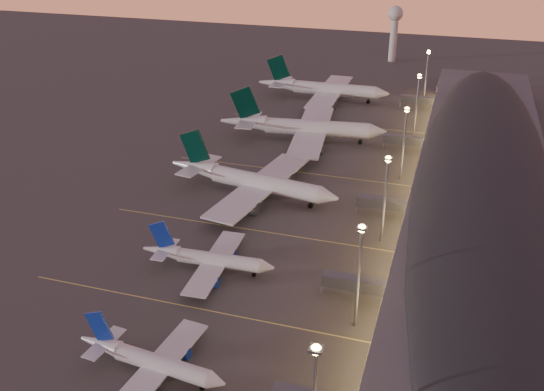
{
  "coord_description": "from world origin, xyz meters",
  "views": [
    {
      "loc": [
        51.58,
        -111.29,
        86.16
      ],
      "look_at": [
        2.0,
        45.0,
        7.0
      ],
      "focal_mm": 40.0,
      "sensor_mm": 36.0,
      "label": 1
    }
  ],
  "objects_px": {
    "airliner_wide_far": "(323,89)",
    "radar_tower": "(395,24)",
    "airliner_narrow_south": "(150,361)",
    "airliner_wide_near": "(251,181)",
    "airliner_wide_mid": "(302,128)",
    "airliner_narrow_north": "(208,259)"
  },
  "relations": [
    {
      "from": "airliner_narrow_north",
      "to": "radar_tower",
      "type": "distance_m",
      "value": 249.86
    },
    {
      "from": "radar_tower",
      "to": "airliner_wide_mid",
      "type": "bearing_deg",
      "value": -96.23
    },
    {
      "from": "airliner_narrow_south",
      "to": "airliner_wide_near",
      "type": "distance_m",
      "value": 85.67
    },
    {
      "from": "airliner_narrow_south",
      "to": "airliner_wide_mid",
      "type": "distance_m",
      "value": 139.35
    },
    {
      "from": "airliner_narrow_south",
      "to": "radar_tower",
      "type": "relative_size",
      "value": 1.05
    },
    {
      "from": "airliner_wide_far",
      "to": "airliner_narrow_north",
      "type": "bearing_deg",
      "value": -88.05
    },
    {
      "from": "airliner_wide_far",
      "to": "radar_tower",
      "type": "relative_size",
      "value": 1.98
    },
    {
      "from": "airliner_narrow_north",
      "to": "radar_tower",
      "type": "height_order",
      "value": "radar_tower"
    },
    {
      "from": "airliner_wide_near",
      "to": "airliner_wide_far",
      "type": "xyz_separation_m",
      "value": [
        -2.52,
        111.91,
        0.3
      ]
    },
    {
      "from": "airliner_narrow_south",
      "to": "radar_tower",
      "type": "xyz_separation_m",
      "value": [
        10.56,
        287.97,
        18.73
      ]
    },
    {
      "from": "airliner_narrow_south",
      "to": "airliner_wide_far",
      "type": "xyz_separation_m",
      "value": [
        -10.95,
        197.14,
        2.18
      ]
    },
    {
      "from": "airliner_narrow_north",
      "to": "airliner_wide_mid",
      "type": "xyz_separation_m",
      "value": [
        -1.47,
        99.98,
        2.21
      ]
    },
    {
      "from": "airliner_narrow_south",
      "to": "radar_tower",
      "type": "bearing_deg",
      "value": 93.42
    },
    {
      "from": "airliner_wide_mid",
      "to": "airliner_wide_far",
      "type": "bearing_deg",
      "value": 87.99
    },
    {
      "from": "radar_tower",
      "to": "airliner_wide_near",
      "type": "bearing_deg",
      "value": -95.35
    },
    {
      "from": "airliner_narrow_north",
      "to": "airliner_wide_mid",
      "type": "bearing_deg",
      "value": 87.9
    },
    {
      "from": "airliner_narrow_north",
      "to": "radar_tower",
      "type": "relative_size",
      "value": 1.1
    },
    {
      "from": "airliner_wide_far",
      "to": "radar_tower",
      "type": "xyz_separation_m",
      "value": [
        21.51,
        90.83,
        16.56
      ]
    },
    {
      "from": "airliner_narrow_south",
      "to": "airliner_narrow_north",
      "type": "height_order",
      "value": "airliner_narrow_north"
    },
    {
      "from": "airliner_narrow_north",
      "to": "airliner_wide_near",
      "type": "xyz_separation_m",
      "value": [
        -4.22,
        46.0,
        1.71
      ]
    },
    {
      "from": "airliner_wide_far",
      "to": "airliner_narrow_south",
      "type": "bearing_deg",
      "value": -87.32
    },
    {
      "from": "airliner_wide_mid",
      "to": "airliner_narrow_south",
      "type": "bearing_deg",
      "value": -94.88
    }
  ]
}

